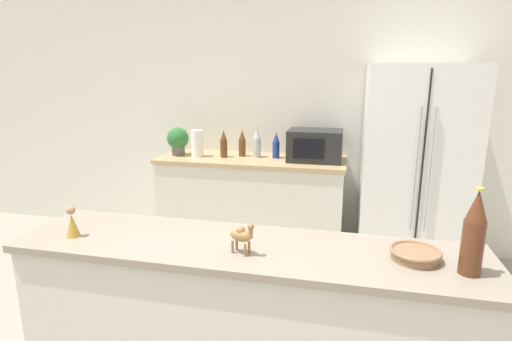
{
  "coord_description": "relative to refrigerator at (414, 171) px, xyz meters",
  "views": [
    {
      "loc": [
        0.59,
        -1.16,
        1.67
      ],
      "look_at": [
        -0.01,
        1.42,
        1.03
      ],
      "focal_mm": 28.0,
      "sensor_mm": 36.0,
      "label": 1
    }
  ],
  "objects": [
    {
      "name": "refrigerator",
      "position": [
        0.0,
        0.0,
        0.0
      ],
      "size": [
        0.86,
        0.72,
        1.75
      ],
      "color": "white",
      "rests_on": "ground_plane"
    },
    {
      "name": "wise_man_figurine_blue",
      "position": [
        -1.81,
        -1.97,
        0.11
      ],
      "size": [
        0.06,
        0.06,
        0.15
      ],
      "color": "#B28933",
      "rests_on": "bar_counter"
    },
    {
      "name": "wine_bottle",
      "position": [
        -0.08,
        -1.94,
        0.21
      ],
      "size": [
        0.08,
        0.08,
        0.34
      ],
      "color": "#562D19",
      "rests_on": "bar_counter"
    },
    {
      "name": "wall_back",
      "position": [
        -1.15,
        0.4,
        0.4
      ],
      "size": [
        8.0,
        0.06,
        2.55
      ],
      "color": "silver",
      "rests_on": "ground_plane"
    },
    {
      "name": "back_bottle_3",
      "position": [
        -1.7,
        0.04,
        0.16
      ],
      "size": [
        0.07,
        0.07,
        0.26
      ],
      "color": "brown",
      "rests_on": "back_counter"
    },
    {
      "name": "back_bottle_0",
      "position": [
        -1.39,
        0.12,
        0.17
      ],
      "size": [
        0.08,
        0.08,
        0.29
      ],
      "color": "#B2B7BC",
      "rests_on": "back_counter"
    },
    {
      "name": "potted_plant",
      "position": [
        -2.16,
        0.04,
        0.18
      ],
      "size": [
        0.21,
        0.21,
        0.27
      ],
      "color": "#595451",
      "rests_on": "back_counter"
    },
    {
      "name": "microwave",
      "position": [
        -0.85,
        0.08,
        0.17
      ],
      "size": [
        0.48,
        0.37,
        0.28
      ],
      "color": "black",
      "rests_on": "back_counter"
    },
    {
      "name": "paper_towel_roll",
      "position": [
        -1.95,
        0.02,
        0.16
      ],
      "size": [
        0.11,
        0.11,
        0.25
      ],
      "color": "white",
      "rests_on": "back_counter"
    },
    {
      "name": "camel_figurine",
      "position": [
        -0.98,
        -1.97,
        0.13
      ],
      "size": [
        0.12,
        0.08,
        0.15
      ],
      "color": "olive",
      "rests_on": "bar_counter"
    },
    {
      "name": "back_bottle_2",
      "position": [
        -1.21,
        0.12,
        0.15
      ],
      "size": [
        0.07,
        0.07,
        0.24
      ],
      "color": "navy",
      "rests_on": "back_counter"
    },
    {
      "name": "fruit_bowl",
      "position": [
        -0.26,
        -1.86,
        0.07
      ],
      "size": [
        0.21,
        0.21,
        0.05
      ],
      "color": "#8C6647",
      "rests_on": "bar_counter"
    },
    {
      "name": "back_bottle_1",
      "position": [
        -1.54,
        0.13,
        0.16
      ],
      "size": [
        0.07,
        0.07,
        0.26
      ],
      "color": "brown",
      "rests_on": "back_counter"
    },
    {
      "name": "bar_counter",
      "position": [
        -0.98,
        -1.88,
        -0.41
      ],
      "size": [
        2.13,
        0.51,
        0.92
      ],
      "color": "beige",
      "rests_on": "ground_plane"
    },
    {
      "name": "back_counter",
      "position": [
        -1.43,
        0.07,
        -0.42
      ],
      "size": [
        1.75,
        0.63,
        0.91
      ],
      "color": "silver",
      "rests_on": "ground_plane"
    }
  ]
}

